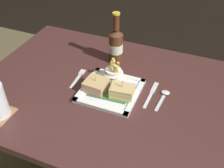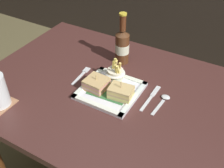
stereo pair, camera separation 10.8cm
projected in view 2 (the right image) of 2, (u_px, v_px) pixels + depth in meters
name	position (u px, v px, depth m)	size (l,w,h in m)	color
dining_table	(113.00, 115.00, 1.20)	(1.16, 0.80, 0.74)	#452522
square_plate	(110.00, 91.00, 1.10)	(0.23, 0.23, 0.02)	white
sandwich_half_left	(96.00, 84.00, 1.10)	(0.09, 0.09, 0.07)	tan
sandwich_half_right	(121.00, 92.00, 1.05)	(0.10, 0.08, 0.08)	#D8B37F
fries_cup	(115.00, 73.00, 1.12)	(0.08, 0.08, 0.11)	#EEE6CE
beer_bottle	(122.00, 45.00, 1.22)	(0.06, 0.06, 0.24)	#512D17
drink_coaster	(0.00, 104.00, 1.05)	(0.10, 0.10, 0.00)	#A16E4D
fork	(82.00, 75.00, 1.19)	(0.03, 0.14, 0.00)	silver
knife	(151.00, 97.00, 1.08)	(0.02, 0.17, 0.00)	silver
spoon	(164.00, 100.00, 1.06)	(0.04, 0.13, 0.01)	silver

